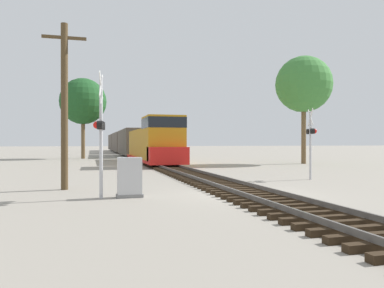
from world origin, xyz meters
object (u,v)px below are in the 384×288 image
at_px(crossing_signal_near, 100,128).
at_px(utility_pole, 64,104).
at_px(freight_train, 126,143).
at_px(tree_far_right, 304,85).
at_px(relay_cabinet, 130,178).
at_px(tree_mid_background, 83,101).
at_px(crossing_signal_far, 311,136).

bearing_deg(crossing_signal_near, utility_pole, -146.73).
distance_m(freight_train, utility_pole, 47.21).
xyz_separation_m(crossing_signal_near, tree_far_right, (19.04, 17.60, 4.95)).
relative_size(relay_cabinet, tree_mid_background, 0.15).
relative_size(crossing_signal_near, tree_far_right, 0.44).
distance_m(crossing_signal_near, tree_far_right, 26.39).
bearing_deg(crossing_signal_near, crossing_signal_far, 118.52).
relative_size(relay_cabinet, tree_far_right, 0.14).
bearing_deg(utility_pole, tree_mid_background, 89.77).
bearing_deg(tree_far_right, freight_train, 113.03).
bearing_deg(relay_cabinet, freight_train, 84.98).
xyz_separation_m(freight_train, crossing_signal_far, (5.73, -45.59, 0.36)).
height_order(freight_train, tree_far_right, tree_far_right).
bearing_deg(crossing_signal_far, tree_far_right, -14.59).
height_order(freight_train, crossing_signal_far, freight_train).
height_order(crossing_signal_far, tree_mid_background, tree_mid_background).
bearing_deg(relay_cabinet, utility_pole, 129.67).
relative_size(crossing_signal_far, relay_cabinet, 2.63).
bearing_deg(crossing_signal_far, utility_pole, 110.82).
relative_size(freight_train, crossing_signal_far, 18.79).
bearing_deg(tree_mid_background, crossing_signal_far, -67.92).
height_order(utility_pole, tree_mid_background, tree_mid_background).
bearing_deg(relay_cabinet, tree_far_right, 44.24).
xyz_separation_m(crossing_signal_near, utility_pole, (-1.40, 3.00, 1.12)).
height_order(crossing_signal_near, utility_pole, utility_pole).
distance_m(freight_train, relay_cabinet, 49.84).
xyz_separation_m(freight_train, relay_cabinet, (-4.36, -49.63, -1.27)).
xyz_separation_m(freight_train, tree_mid_background, (-6.67, -15.02, 5.12)).
bearing_deg(utility_pole, crossing_signal_far, 5.02).
bearing_deg(utility_pole, crossing_signal_near, -65.00).
bearing_deg(freight_train, tree_mid_background, -113.95).
bearing_deg(freight_train, crossing_signal_near, -96.20).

